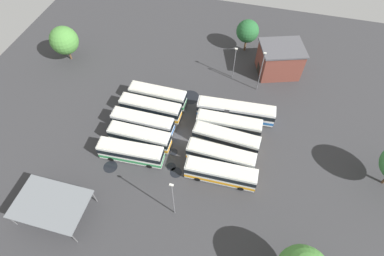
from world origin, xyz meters
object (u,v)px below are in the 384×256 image
(bus_row1_slot3, at_px, (229,124))
(lamp_post_near_entrance, at_px, (234,62))
(bus_row1_slot0, at_px, (221,173))
(bus_row1_slot1, at_px, (221,156))
(bus_row0_slot3, at_px, (151,108))
(lamp_post_by_building, at_px, (173,199))
(tree_north_edge, at_px, (248,31))
(bus_row1_slot2, at_px, (226,139))
(bus_row0_slot1, at_px, (140,137))
(maintenance_shelter, at_px, (50,204))
(bus_row0_slot2, at_px, (143,122))
(tree_west_edge, at_px, (64,40))
(bus_row0_slot0, at_px, (131,152))
(depot_building, at_px, (280,60))
(bus_row1_slot4, at_px, (235,111))
(bus_row0_slot4, at_px, (158,96))

(bus_row1_slot3, relative_size, lamp_post_near_entrance, 1.55)
(bus_row1_slot0, height_order, bus_row1_slot1, same)
(bus_row0_slot3, bearing_deg, lamp_post_by_building, -60.56)
(bus_row1_slot3, xyz_separation_m, tree_north_edge, (-0.63, 23.85, 3.17))
(lamp_post_by_building, bearing_deg, bus_row1_slot2, 70.33)
(bus_row0_slot1, bearing_deg, bus_row1_slot0, -12.79)
(maintenance_shelter, distance_m, lamp_post_near_entrance, 41.66)
(bus_row0_slot3, distance_m, bus_row1_slot1, 16.39)
(bus_row1_slot0, height_order, bus_row1_slot3, same)
(bus_row0_slot2, distance_m, bus_row1_slot0, 16.99)
(bus_row1_slot1, relative_size, maintenance_shelter, 1.09)
(bus_row1_slot0, bearing_deg, tree_west_edge, 151.28)
(bus_row0_slot2, xyz_separation_m, bus_row1_slot2, (15.21, 0.23, 0.00))
(bus_row0_slot0, relative_size, lamp_post_near_entrance, 1.48)
(lamp_post_by_building, xyz_separation_m, tree_north_edge, (4.33, 41.33, -0.11))
(bus_row1_slot0, xyz_separation_m, bus_row1_slot2, (-0.45, 6.81, 0.00))
(bus_row1_slot0, xyz_separation_m, maintenance_shelter, (-22.82, -11.95, 1.40))
(bus_row0_slot1, relative_size, depot_building, 1.05)
(tree_west_edge, bearing_deg, bus_row1_slot2, -20.53)
(maintenance_shelter, height_order, tree_north_edge, tree_north_edge)
(lamp_post_near_entrance, bearing_deg, bus_row0_slot0, -118.25)
(bus_row1_slot0, bearing_deg, bus_row0_slot1, 167.21)
(bus_row1_slot4, relative_size, depot_building, 1.39)
(bus_row0_slot4, xyz_separation_m, depot_building, (21.70, 14.91, 1.39))
(bus_row1_slot2, distance_m, lamp_post_near_entrance, 17.73)
(depot_building, xyz_separation_m, tree_north_edge, (-7.76, 5.48, 1.78))
(bus_row0_slot3, distance_m, bus_row1_slot4, 15.83)
(bus_row1_slot1, distance_m, bus_row1_slot3, 6.88)
(lamp_post_by_building, distance_m, tree_north_edge, 41.56)
(bus_row0_slot0, distance_m, bus_row0_slot2, 6.55)
(lamp_post_near_entrance, bearing_deg, bus_row0_slot4, -140.03)
(bus_row0_slot0, distance_m, lamp_post_by_building, 12.74)
(lamp_post_by_building, relative_size, tree_north_edge, 1.26)
(depot_building, bearing_deg, bus_row1_slot4, -113.64)
(lamp_post_near_entrance, relative_size, tree_north_edge, 1.00)
(bus_row1_slot1, bearing_deg, bus_row1_slot2, 87.21)
(bus_row1_slot0, relative_size, maintenance_shelter, 1.09)
(bus_row0_slot3, bearing_deg, bus_row1_slot1, -25.21)
(bus_row1_slot3, bearing_deg, bus_row0_slot0, -145.80)
(bus_row1_slot0, relative_size, bus_row1_slot4, 0.80)
(bus_row0_slot3, xyz_separation_m, bus_row1_slot4, (15.47, 3.33, 0.00))
(bus_row0_slot0, bearing_deg, tree_north_edge, 67.36)
(bus_row0_slot3, relative_size, bus_row1_slot4, 0.80)
(maintenance_shelter, xyz_separation_m, tree_west_edge, (-15.50, 32.95, 1.62))
(bus_row1_slot4, bearing_deg, bus_row0_slot3, -167.85)
(bus_row1_slot1, relative_size, bus_row1_slot3, 0.99)
(bus_row1_slot2, relative_size, maintenance_shelter, 1.11)
(tree_west_edge, bearing_deg, depot_building, 9.42)
(depot_building, bearing_deg, bus_row0_slot2, -135.47)
(bus_row0_slot0, bearing_deg, depot_building, 52.37)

